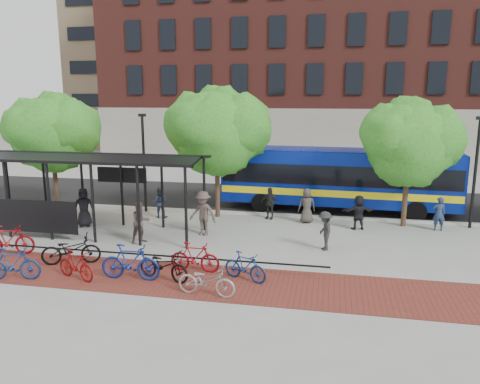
% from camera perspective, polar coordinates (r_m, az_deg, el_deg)
% --- Properties ---
extents(ground, '(160.00, 160.00, 0.00)m').
position_cam_1_polar(ground, '(20.15, 3.32, -5.75)').
color(ground, '#9E9E99').
rests_on(ground, ground).
extents(asphalt_street, '(160.00, 8.00, 0.01)m').
position_cam_1_polar(asphalt_street, '(27.83, 5.63, -0.87)').
color(asphalt_street, black).
rests_on(asphalt_street, ground).
extents(curb, '(160.00, 0.25, 0.12)m').
position_cam_1_polar(curb, '(23.95, 4.67, -2.79)').
color(curb, '#B7B7B2').
rests_on(curb, ground).
extents(brick_strip, '(24.00, 3.00, 0.01)m').
position_cam_1_polar(brick_strip, '(15.97, -6.51, -10.57)').
color(brick_strip, maroon).
rests_on(brick_strip, ground).
extents(bike_rack_rail, '(12.00, 0.05, 0.95)m').
position_cam_1_polar(bike_rack_rail, '(17.17, -9.77, -9.05)').
color(bike_rack_rail, black).
rests_on(bike_rack_rail, ground).
extents(building_brick, '(55.00, 14.00, 20.00)m').
position_cam_1_polar(building_brick, '(45.82, 21.38, 15.89)').
color(building_brick, maroon).
rests_on(building_brick, ground).
extents(building_tower, '(22.00, 22.00, 30.00)m').
position_cam_1_polar(building_tower, '(62.56, -6.52, 19.87)').
color(building_tower, '#7A664C').
rests_on(building_tower, ground).
extents(bus_shelter, '(10.60, 3.07, 3.60)m').
position_cam_1_polar(bus_shelter, '(21.67, -18.61, 3.03)').
color(bus_shelter, black).
rests_on(bus_shelter, ground).
extents(tree_a, '(4.90, 4.00, 6.18)m').
position_cam_1_polar(tree_a, '(26.76, -21.79, 7.02)').
color(tree_a, '#382619').
rests_on(tree_a, ground).
extents(tree_b, '(5.15, 4.20, 6.47)m').
position_cam_1_polar(tree_b, '(23.12, -2.58, 7.78)').
color(tree_b, '#382619').
rests_on(tree_b, ground).
extents(tree_c, '(4.66, 3.80, 5.92)m').
position_cam_1_polar(tree_c, '(22.75, 20.14, 5.99)').
color(tree_c, '#382619').
rests_on(tree_c, ground).
extents(lamp_post_left, '(0.35, 0.20, 5.12)m').
position_cam_1_polar(lamp_post_left, '(24.83, -11.64, 3.85)').
color(lamp_post_left, black).
rests_on(lamp_post_left, ground).
extents(lamp_post_right, '(0.35, 0.20, 5.12)m').
position_cam_1_polar(lamp_post_right, '(23.76, 26.78, 2.48)').
color(lamp_post_right, black).
rests_on(lamp_post_right, ground).
extents(bus, '(12.22, 3.32, 3.27)m').
position_cam_1_polar(bus, '(25.22, 11.84, 1.96)').
color(bus, navy).
rests_on(bus, ground).
extents(bike_1, '(2.03, 1.09, 1.17)m').
position_cam_1_polar(bike_1, '(20.15, -26.40, -5.25)').
color(bike_1, maroon).
rests_on(bike_1, ground).
extents(bike_3, '(1.92, 0.91, 1.11)m').
position_cam_1_polar(bike_3, '(17.40, -25.99, -7.89)').
color(bike_3, navy).
rests_on(bike_3, ground).
extents(bike_4, '(2.20, 1.45, 1.09)m').
position_cam_1_polar(bike_4, '(18.15, -19.91, -6.62)').
color(bike_4, black).
rests_on(bike_4, ground).
extents(bike_5, '(1.73, 1.04, 1.00)m').
position_cam_1_polar(bike_5, '(16.65, -19.40, -8.40)').
color(bike_5, maroon).
rests_on(bike_5, ground).
extents(bike_7, '(2.06, 0.64, 1.23)m').
position_cam_1_polar(bike_7, '(16.08, -13.23, -8.33)').
color(bike_7, navy).
rests_on(bike_7, ground).
extents(bike_8, '(2.08, 1.24, 1.03)m').
position_cam_1_polar(bike_8, '(15.89, -9.30, -8.79)').
color(bike_8, black).
rests_on(bike_8, ground).
extents(bike_9, '(1.77, 0.53, 1.06)m').
position_cam_1_polar(bike_9, '(16.45, -5.52, -7.91)').
color(bike_9, maroon).
rests_on(bike_9, ground).
extents(bike_10, '(1.91, 0.84, 0.98)m').
position_cam_1_polar(bike_10, '(14.57, -4.10, -10.72)').
color(bike_10, gray).
rests_on(bike_10, ground).
extents(bike_11, '(1.67, 1.07, 0.98)m').
position_cam_1_polar(bike_11, '(15.64, 0.63, -9.07)').
color(bike_11, navy).
rests_on(bike_11, ground).
extents(pedestrian_0, '(1.05, 0.92, 1.82)m').
position_cam_1_polar(pedestrian_0, '(23.01, -18.50, -1.79)').
color(pedestrian_0, black).
rests_on(pedestrian_0, ground).
extents(pedestrian_2, '(0.85, 0.71, 1.55)m').
position_cam_1_polar(pedestrian_2, '(23.77, -9.74, -1.26)').
color(pedestrian_2, navy).
rests_on(pedestrian_2, ground).
extents(pedestrian_3, '(1.41, 1.01, 1.97)m').
position_cam_1_polar(pedestrian_3, '(20.50, -4.54, -2.60)').
color(pedestrian_3, '#4E403A').
rests_on(pedestrian_3, ground).
extents(pedestrian_4, '(0.99, 0.58, 1.58)m').
position_cam_1_polar(pedestrian_4, '(23.23, 3.63, -1.37)').
color(pedestrian_4, black).
rests_on(pedestrian_4, ground).
extents(pedestrian_5, '(1.56, 0.90, 1.60)m').
position_cam_1_polar(pedestrian_5, '(22.03, 14.26, -2.42)').
color(pedestrian_5, black).
rests_on(pedestrian_5, ground).
extents(pedestrian_6, '(0.93, 0.72, 1.68)m').
position_cam_1_polar(pedestrian_6, '(22.68, 8.15, -1.66)').
color(pedestrian_6, '#3E3832').
rests_on(pedestrian_6, ground).
extents(pedestrian_7, '(0.59, 0.41, 1.56)m').
position_cam_1_polar(pedestrian_7, '(23.03, 23.09, -2.46)').
color(pedestrian_7, '#21314E').
rests_on(pedestrian_7, ground).
extents(pedestrian_8, '(1.07, 1.07, 1.75)m').
position_cam_1_polar(pedestrian_8, '(19.85, -12.02, -3.63)').
color(pedestrian_8, brown).
rests_on(pedestrian_8, ground).
extents(pedestrian_9, '(0.84, 1.14, 1.57)m').
position_cam_1_polar(pedestrian_9, '(18.84, 10.31, -4.68)').
color(pedestrian_9, '#272727').
rests_on(pedestrian_9, ground).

